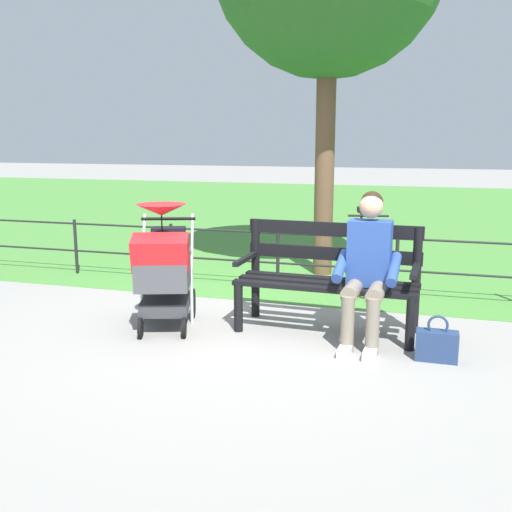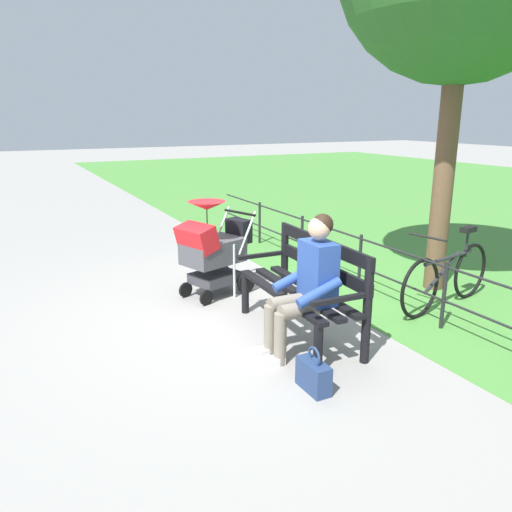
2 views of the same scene
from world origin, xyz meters
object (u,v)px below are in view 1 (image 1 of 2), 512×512
Objects in this scene: park_bench at (329,273)px; bicycle at (363,254)px; handbag at (437,345)px; stroller at (164,265)px; person_on_bench at (367,264)px.

park_bench reaches higher than bicycle.
park_bench is 1.80m from bicycle.
park_bench is at bearing -28.90° from handbag.
stroller reaches higher than handbag.
handbag is (-2.38, 0.14, -0.47)m from stroller.
stroller is at bearing 5.16° from person_on_bench.
person_on_bench is 2.05m from bicycle.
bicycle is (-1.54, -2.17, -0.23)m from stroller.
handbag is at bearing 109.80° from bicycle.
person_on_bench is at bearing 96.95° from bicycle.
park_bench is 0.99× the size of bicycle.
stroller is at bearing 15.05° from park_bench.
bicycle is (0.83, -2.31, 0.24)m from handbag.
handbag is (-0.95, 0.52, -0.40)m from park_bench.
bicycle is (-0.11, -1.79, -0.16)m from park_bench.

